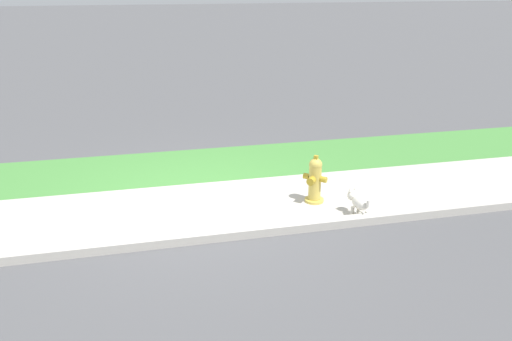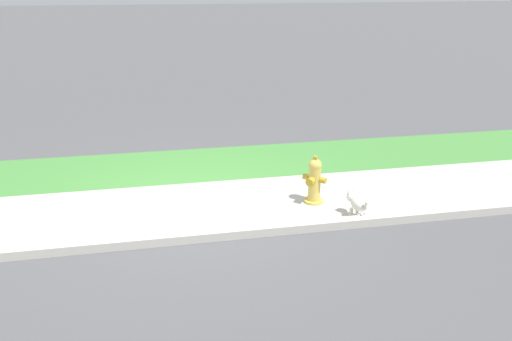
{
  "view_description": "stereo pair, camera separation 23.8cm",
  "coord_description": "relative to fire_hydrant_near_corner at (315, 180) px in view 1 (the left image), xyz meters",
  "views": [
    {
      "loc": [
        -0.63,
        -6.77,
        3.23
      ],
      "look_at": [
        0.99,
        0.32,
        0.4
      ],
      "focal_mm": 35.0,
      "sensor_mm": 36.0,
      "label": 1
    },
    {
      "loc": [
        -0.4,
        -6.82,
        3.23
      ],
      "look_at": [
        0.99,
        0.32,
        0.4
      ],
      "focal_mm": 35.0,
      "sensor_mm": 36.0,
      "label": 2
    }
  ],
  "objects": [
    {
      "name": "sidewalk_pavement",
      "position": [
        -1.79,
        0.17,
        -0.36
      ],
      "size": [
        18.0,
        1.87,
        0.01
      ],
      "primitive_type": "cube",
      "color": "#BCB7AD",
      "rests_on": "ground"
    },
    {
      "name": "grass_verge",
      "position": [
        -1.79,
        2.0,
        -0.36
      ],
      "size": [
        18.0,
        1.78,
        0.01
      ],
      "primitive_type": "cube",
      "color": "#47893D",
      "rests_on": "ground"
    },
    {
      "name": "small_white_dog",
      "position": [
        0.45,
        -0.61,
        -0.13
      ],
      "size": [
        0.25,
        0.47,
        0.4
      ],
      "rotation": [
        0.0,
        0.0,
        1.77
      ],
      "color": "silver",
      "rests_on": "ground"
    },
    {
      "name": "ground_plane",
      "position": [
        -1.79,
        0.17,
        -0.36
      ],
      "size": [
        120.0,
        120.0,
        0.0
      ],
      "primitive_type": "plane",
      "color": "#515154"
    },
    {
      "name": "street_curb",
      "position": [
        -1.79,
        -0.84,
        -0.3
      ],
      "size": [
        18.0,
        0.16,
        0.12
      ],
      "primitive_type": "cube",
      "color": "#BCB7AD",
      "rests_on": "ground"
    },
    {
      "name": "fire_hydrant_near_corner",
      "position": [
        0.0,
        0.0,
        0.0
      ],
      "size": [
        0.34,
        0.34,
        0.75
      ],
      "rotation": [
        0.0,
        0.0,
        2.41
      ],
      "color": "gold",
      "rests_on": "ground"
    }
  ]
}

